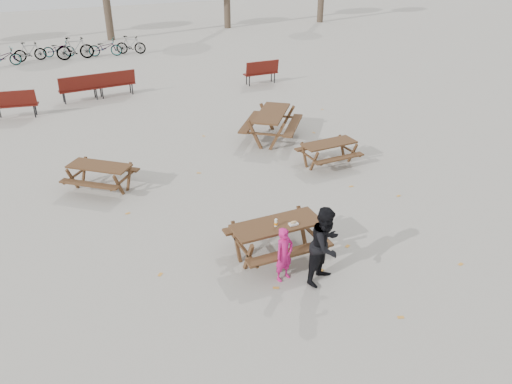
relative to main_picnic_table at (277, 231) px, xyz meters
name	(u,v)px	position (x,y,z in m)	size (l,w,h in m)	color
ground	(276,256)	(0.00, 0.00, -0.59)	(80.00, 80.00, 0.00)	gray
main_picnic_table	(277,231)	(0.00, 0.00, 0.00)	(1.80, 1.45, 0.78)	#381D14
food_tray	(293,224)	(0.27, -0.18, 0.21)	(0.18, 0.11, 0.04)	silver
bread_roll	(294,222)	(0.27, -0.18, 0.25)	(0.14, 0.06, 0.05)	tan
soda_bottle	(276,223)	(-0.06, -0.08, 0.26)	(0.07, 0.07, 0.17)	silver
child	(284,254)	(-0.21, -0.73, -0.03)	(0.40, 0.26, 1.11)	#BF176A
adult	(326,245)	(0.47, -1.07, 0.19)	(0.76, 0.59, 1.56)	black
picnic_table_east	(329,154)	(3.36, 3.43, -0.25)	(1.54, 1.24, 0.66)	#381D14
picnic_table_north	(101,177)	(-2.75, 4.52, -0.25)	(1.57, 1.27, 0.68)	#381D14
picnic_table_far	(272,126)	(2.75, 5.86, -0.14)	(2.06, 1.66, 0.89)	#381D14
park_bench_row	(124,86)	(-0.64, 12.14, -0.07)	(11.32, 1.90, 1.03)	#5A1812
bicycle_row	(68,50)	(-1.90, 20.23, -0.11)	(7.97, 2.09, 1.12)	black
fallen_leaves	(249,198)	(0.50, 2.50, -0.58)	(11.00, 11.00, 0.01)	gold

